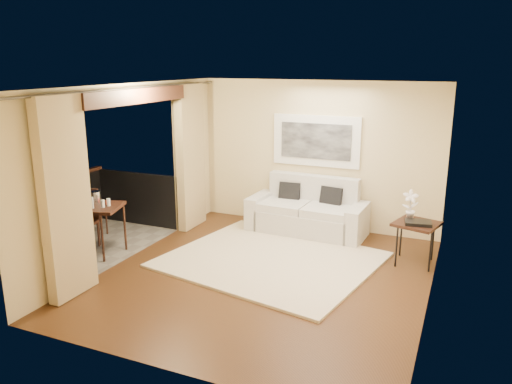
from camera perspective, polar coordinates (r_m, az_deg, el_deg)
The scene contains 18 objects.
floor at distance 7.34m, azimuth 1.00°, elevation -9.56°, with size 5.00×5.00×0.00m, color #4C2D16.
room_shell at distance 7.77m, azimuth -13.85°, elevation 10.63°, with size 5.00×6.40×5.00m.
balcony at distance 8.98m, azimuth -18.95°, elevation -4.56°, with size 1.81×2.60×1.17m.
curtains at distance 7.93m, azimuth -13.21°, elevation 2.07°, with size 0.16×4.80×2.64m.
artwork at distance 9.13m, azimuth 6.87°, elevation 5.82°, with size 1.62×0.07×0.92m.
rug at distance 7.86m, azimuth 1.71°, elevation -7.73°, with size 3.02×2.63×0.04m, color beige.
sofa at distance 9.07m, azimuth 5.98°, elevation -2.43°, with size 2.12×0.98×1.00m.
side_table at distance 7.94m, azimuth 17.88°, elevation -3.74°, with size 0.75×0.75×0.66m.
tray at distance 7.84m, azimuth 18.05°, elevation -3.36°, with size 0.38×0.28×0.05m, color black.
orchid at distance 8.00m, azimuth 17.23°, elevation -1.40°, with size 0.24×0.16×0.46m, color white.
bistro_table at distance 8.32m, azimuth -17.55°, elevation -2.04°, with size 0.84×0.84×0.80m.
balcony_chair_far at distance 9.15m, azimuth -19.04°, elevation -1.21°, with size 0.48×0.49×1.08m.
balcony_chair_near at distance 8.69m, azimuth -18.99°, elevation -2.41°, with size 0.52×0.52×1.00m.
ice_bucket at distance 8.43m, azimuth -17.93°, elevation -0.59°, with size 0.18×0.18×0.20m, color silver.
candle at distance 8.34m, azimuth -16.56°, elevation -1.11°, with size 0.06×0.06×0.07m, color red.
vase at distance 8.16m, azimuth -18.18°, elevation -1.17°, with size 0.04×0.04×0.18m, color white.
glass_a at distance 8.17m, azimuth -17.11°, elevation -1.28°, with size 0.06×0.06×0.12m, color white.
glass_b at distance 8.23m, azimuth -16.51°, elevation -1.13°, with size 0.06×0.06×0.12m, color silver.
Camera 1 is at (2.54, -6.19, 3.02)m, focal length 35.00 mm.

